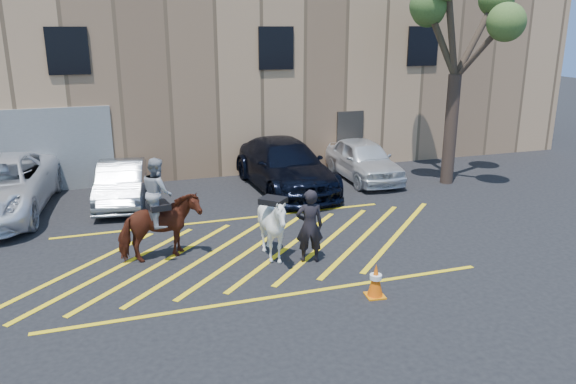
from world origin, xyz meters
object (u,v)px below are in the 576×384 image
object	(u,v)px
car_blue_suv	(285,165)
traffic_cone	(376,280)
tree	(460,16)
mounted_bay	(159,220)
saddled_white	(273,227)
handler	(310,226)
car_silver_sedan	(121,183)
car_white_suv	(363,159)

from	to	relation	value
car_blue_suv	traffic_cone	size ratio (longest dim) A/B	7.74
traffic_cone	tree	xyz separation A→B (m)	(6.38, 7.09, 5.33)
car_blue_suv	mounted_bay	bearing A→B (deg)	-136.65
saddled_white	handler	bearing A→B (deg)	-25.37
car_silver_sedan	saddled_white	distance (m)	6.59
handler	saddled_white	bearing A→B (deg)	-13.25
car_blue_suv	handler	size ratio (longest dim) A/B	3.18
car_white_suv	mounted_bay	size ratio (longest dim) A/B	1.70
car_silver_sedan	tree	size ratio (longest dim) A/B	0.54
car_silver_sedan	tree	xyz separation A→B (m)	(11.06, -1.13, 5.04)
handler	tree	distance (m)	9.87
car_blue_suv	mounted_bay	size ratio (longest dim) A/B	2.27
car_white_suv	saddled_white	world-z (taller)	saddled_white
car_silver_sedan	car_white_suv	world-z (taller)	car_white_suv
car_white_suv	tree	bearing A→B (deg)	-26.95
handler	traffic_cone	size ratio (longest dim) A/B	2.44
tree	car_silver_sedan	bearing A→B (deg)	174.16
mounted_bay	saddled_white	world-z (taller)	mounted_bay
car_blue_suv	traffic_cone	world-z (taller)	car_blue_suv
handler	mounted_bay	distance (m)	3.54
car_white_suv	mounted_bay	world-z (taller)	mounted_bay
handler	saddled_white	world-z (taller)	handler
mounted_bay	saddled_white	distance (m)	2.69
car_white_suv	mounted_bay	distance (m)	9.34
car_blue_suv	handler	xyz separation A→B (m)	(-1.36, -6.08, 0.07)
car_silver_sedan	car_blue_suv	bearing A→B (deg)	6.93
car_silver_sedan	car_white_suv	size ratio (longest dim) A/B	0.93
mounted_bay	car_blue_suv	bearing A→B (deg)	46.06
car_blue_suv	mounted_bay	world-z (taller)	mounted_bay
traffic_cone	car_white_suv	bearing A→B (deg)	66.04
mounted_bay	traffic_cone	world-z (taller)	mounted_bay
car_silver_sedan	car_blue_suv	xyz separation A→B (m)	(5.37, -0.02, 0.17)
car_silver_sedan	mounted_bay	world-z (taller)	mounted_bay
car_blue_suv	tree	size ratio (longest dim) A/B	0.77
saddled_white	car_white_suv	bearing A→B (deg)	49.07
handler	mounted_bay	size ratio (longest dim) A/B	0.71
car_silver_sedan	tree	bearing A→B (deg)	1.32
handler	tree	xyz separation A→B (m)	(7.05, 4.97, 4.80)
car_blue_suv	handler	distance (m)	6.23
saddled_white	tree	size ratio (longest dim) A/B	0.28
handler	traffic_cone	distance (m)	2.28
traffic_cone	saddled_white	bearing A→B (deg)	120.12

